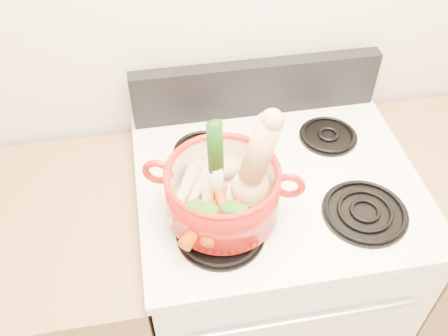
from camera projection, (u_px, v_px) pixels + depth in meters
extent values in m
cube|color=silver|center=(257.00, 1.00, 1.37)|extent=(3.50, 0.02, 2.60)
cube|color=white|center=(267.00, 274.00, 1.74)|extent=(0.76, 0.65, 0.92)
cube|color=white|center=(278.00, 182.00, 1.39)|extent=(0.78, 0.67, 0.03)
cube|color=black|center=(256.00, 88.00, 1.52)|extent=(0.76, 0.05, 0.18)
cylinder|color=silver|center=(306.00, 320.00, 1.27)|extent=(0.60, 0.02, 0.02)
cylinder|color=black|center=(221.00, 232.00, 1.24)|extent=(0.22, 0.22, 0.02)
cylinder|color=black|center=(365.00, 211.00, 1.29)|extent=(0.22, 0.22, 0.02)
cylinder|color=black|center=(203.00, 150.00, 1.45)|extent=(0.17, 0.17, 0.02)
cylinder|color=black|center=(328.00, 135.00, 1.50)|extent=(0.17, 0.17, 0.02)
cylinder|color=#AE150E|center=(223.00, 192.00, 1.23)|extent=(0.36, 0.36, 0.14)
torus|color=#AE150E|center=(158.00, 172.00, 1.21)|extent=(0.08, 0.04, 0.08)
torus|color=#AE150E|center=(289.00, 186.00, 1.18)|extent=(0.08, 0.04, 0.08)
cylinder|color=silver|center=(216.00, 163.00, 1.18)|extent=(0.06, 0.06, 0.26)
ellipsoid|color=tan|center=(226.00, 167.00, 1.31)|extent=(0.10, 0.08, 0.05)
cone|color=beige|center=(209.00, 193.00, 1.25)|extent=(0.08, 0.24, 0.06)
cone|color=beige|center=(195.00, 193.00, 1.25)|extent=(0.15, 0.21, 0.06)
cone|color=beige|center=(207.00, 178.00, 1.27)|extent=(0.10, 0.21, 0.06)
cone|color=beige|center=(181.00, 197.00, 1.22)|extent=(0.13, 0.20, 0.06)
cone|color=orange|center=(217.00, 214.00, 1.21)|extent=(0.11, 0.18, 0.05)
cone|color=#CF4D0A|center=(203.00, 221.00, 1.19)|extent=(0.14, 0.15, 0.05)
cone|color=#D15A0A|center=(238.00, 209.00, 1.21)|extent=(0.05, 0.17, 0.05)
cone|color=#BB5A09|center=(206.00, 213.00, 1.19)|extent=(0.08, 0.12, 0.04)
cone|color=#BE3609|center=(220.00, 198.00, 1.21)|extent=(0.05, 0.18, 0.05)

